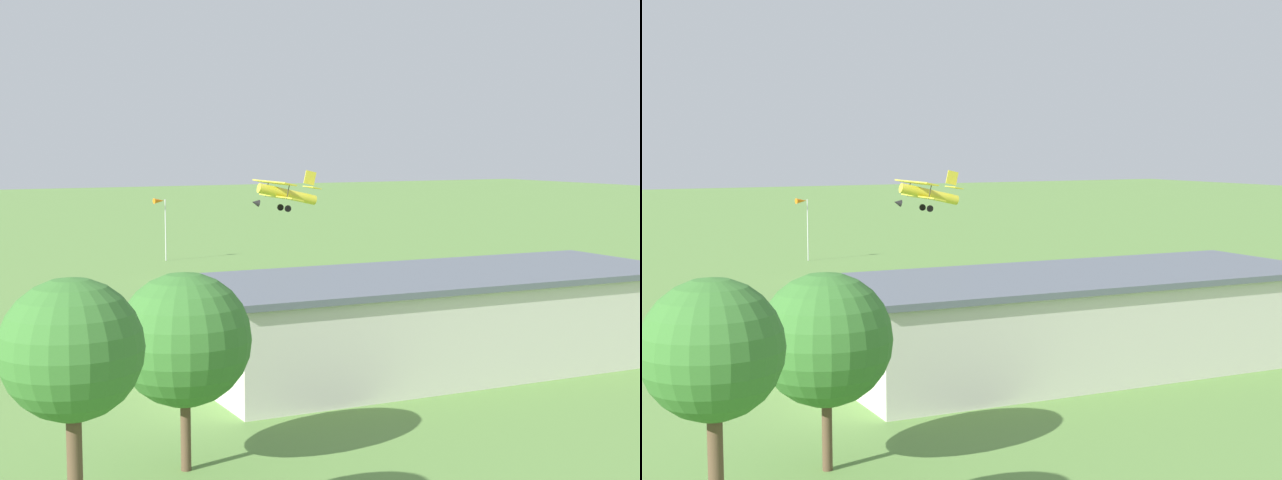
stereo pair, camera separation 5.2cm
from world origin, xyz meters
TOP-DOWN VIEW (x-y plane):
  - ground_plane at (0.00, 0.00)m, footprint 400.00×400.00m
  - hangar at (-1.49, 40.74)m, footprint 30.16×12.81m
  - biplane at (-9.10, 3.54)m, footprint 6.86×8.54m
  - car_white at (15.29, 30.59)m, footprint 2.23×4.51m
  - person_watching_takeoff at (-13.64, 28.27)m, footprint 0.39×0.39m
  - person_at_fence_line at (-14.32, 26.38)m, footprint 0.42×0.42m
  - tree_by_windsock at (24.44, 59.40)m, footprint 4.23×4.23m
  - tree_behind_hangar_right at (18.05, 51.05)m, footprint 5.43×5.43m
  - windsock at (-3.19, -16.34)m, footprint 1.45×0.83m

SIDE VIEW (x-z plane):
  - ground_plane at x=0.00m, z-range 0.00..0.00m
  - person_watching_takeoff at x=-13.64m, z-range 0.00..1.78m
  - car_white at x=15.29m, z-range 0.02..1.76m
  - person_at_fence_line at x=-14.32m, z-range 0.00..1.79m
  - hangar at x=-1.49m, z-range 0.01..5.65m
  - tree_behind_hangar_right at x=18.05m, z-range 1.32..9.43m
  - windsock at x=-3.19m, z-range 2.67..9.77m
  - tree_by_windsock at x=24.44m, z-range 2.49..11.85m
  - biplane at x=-9.10m, z-range 6.46..10.42m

